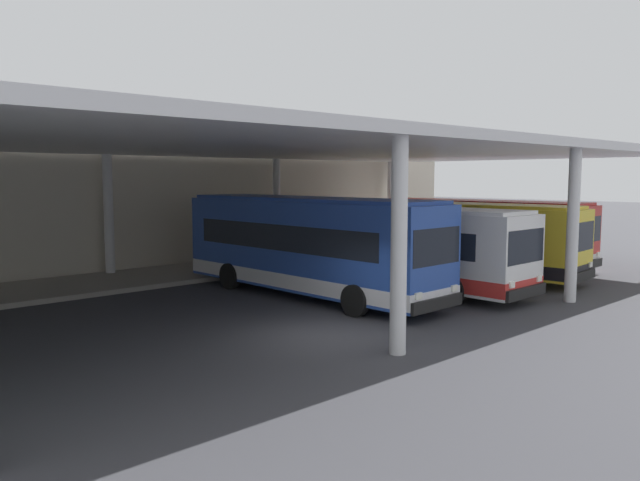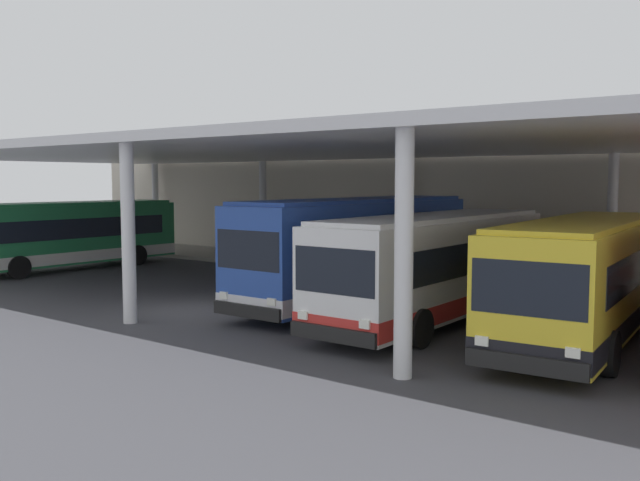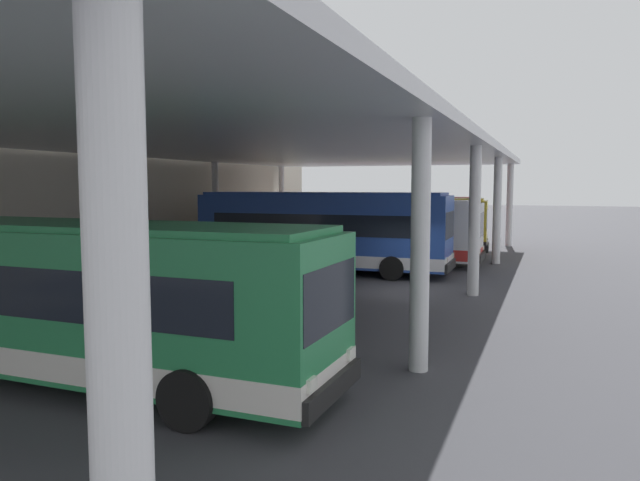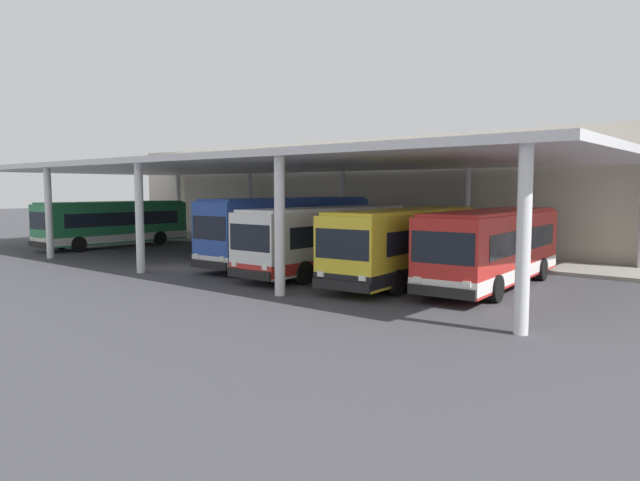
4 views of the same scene
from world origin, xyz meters
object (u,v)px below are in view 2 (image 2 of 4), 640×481
Objects in this scene: bus_middle_bay at (436,266)px; trash_bin at (485,265)px; bus_far_bay at (586,278)px; bench_waiting at (541,270)px; bus_second_bay at (359,249)px; bus_nearest_bay at (70,234)px.

bus_middle_bay is 10.77× the size of trash_bin.
bench_waiting is at bearing 116.36° from bus_far_bay.
bus_far_bay is (4.25, 0.18, 0.00)m from bus_middle_bay.
bus_second_bay is 7.99m from bus_far_bay.
bus_middle_bay is 4.25m from bus_far_bay.
bench_waiting is (19.47, 8.33, -0.99)m from bus_nearest_bay.
bus_nearest_bay is at bearing -156.85° from bench_waiting.
bus_nearest_bay is 15.77m from bus_second_bay.
bus_second_bay is 8.30m from bench_waiting.
bus_second_bay is 6.32× the size of bench_waiting.
bus_nearest_bay is at bearing -154.19° from trash_bin.
bus_nearest_bay is 0.99× the size of bus_far_bay.
bench_waiting is at bearing 89.53° from bus_middle_bay.
trash_bin is at bearing 127.81° from bus_far_bay.
bus_middle_bay is at bearing -177.58° from bus_far_bay.
bus_nearest_bay is 10.77× the size of trash_bin.
bus_middle_bay is at bearing -0.83° from bus_nearest_bay.
bus_second_bay is (15.74, 1.00, 0.19)m from bus_nearest_bay.
bus_far_bay is 10.66m from trash_bin.
bus_far_bay is at bearing 2.42° from bus_middle_bay.
bus_middle_bay is 8.92m from trash_bin.
bench_waiting is 2.33m from trash_bin.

